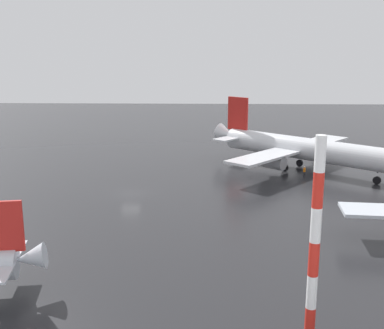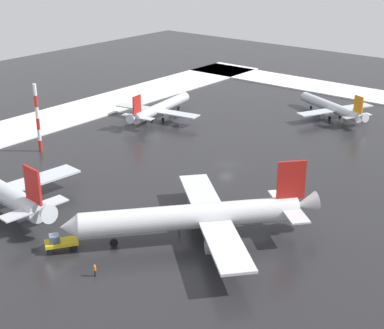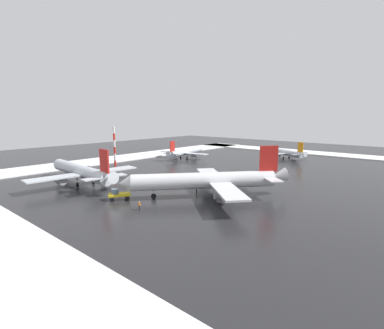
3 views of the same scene
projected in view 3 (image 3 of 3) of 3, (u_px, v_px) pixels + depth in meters
The scene contains 11 objects.
ground_plane at pixel (225, 172), 96.27m from camera, with size 240.00×240.00×0.00m, color #232326.
snow_bank_far at pixel (129, 157), 128.58m from camera, with size 152.00×16.00×0.31m, color white.
snow_bank_left at pixel (303, 152), 146.13m from camera, with size 14.00×116.00×0.31m, color white.
airplane_foreground_jet at pixel (208, 180), 66.71m from camera, with size 31.19×28.93×11.31m.
airplane_distant_tail at pixel (284, 152), 126.33m from camera, with size 20.02×23.55×7.46m.
airplane_far_rear at pixel (81, 171), 78.95m from camera, with size 29.07×34.99×10.38m.
airplane_parked_starboard at pixel (186, 152), 126.61m from camera, with size 26.55×22.17×7.91m.
pushback_tug at pixel (118, 194), 64.58m from camera, with size 5.06×4.35×2.50m.
ground_crew_mid_apron at pixel (139, 205), 57.75m from camera, with size 0.36×0.36×1.71m.
ground_crew_beside_wing at pixel (196, 189), 70.42m from camera, with size 0.36×0.36×1.71m.
antenna_mast at pixel (115, 147), 104.01m from camera, with size 0.70×0.70×14.17m.
Camera 3 is at (78.33, 54.00, 18.27)m, focal length 28.00 mm.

